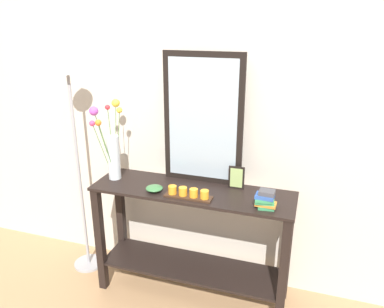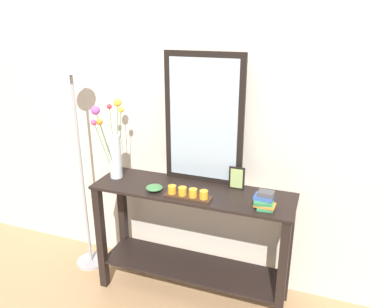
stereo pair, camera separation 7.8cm
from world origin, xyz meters
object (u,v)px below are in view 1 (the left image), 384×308
Objects in this scene: console_table at (192,232)px; book_stack at (265,200)px; mirror_leaning at (203,120)px; candle_tray at (188,194)px; tall_vase_left at (112,148)px; floor_lamp at (75,135)px; picture_frame_small at (236,178)px; decorative_bowl at (154,188)px.

console_table is 10.25× the size of book_stack.
mirror_leaning is 0.52m from candle_tray.
tall_vase_left is at bearing -166.07° from mirror_leaning.
floor_lamp is (-0.96, -0.13, -0.16)m from mirror_leaning.
floor_lamp is (-0.32, 0.03, 0.06)m from tall_vase_left.
candle_tray is at bearing -138.43° from picture_frame_small.
picture_frame_small reaches higher than candle_tray.
book_stack reaches higher than console_table.
tall_vase_left reaches higher than book_stack.
tall_vase_left is 0.34× the size of floor_lamp.
console_table is at bearing -1.16° from tall_vase_left.
picture_frame_small is at bearing 6.93° from tall_vase_left.
picture_frame_small is at bearing 3.70° from floor_lamp.
decorative_bowl is at bearing -133.80° from mirror_leaning.
decorative_bowl reaches higher than console_table.
mirror_leaning is 6.67× the size of book_stack.
floor_lamp is at bearing 168.37° from decorative_bowl.
book_stack is at bearing -5.80° from floor_lamp.
mirror_leaning is 2.87× the size of candle_tray.
candle_tray reaches higher than console_table.
console_table is 1.54× the size of mirror_leaning.
tall_vase_left is at bearing 163.12° from decorative_bowl.
candle_tray reaches higher than decorative_bowl.
candle_tray is 2.32× the size of book_stack.
book_stack reaches higher than decorative_bowl.
tall_vase_left is 0.33m from floor_lamp.
console_table is 12.05× the size of decorative_bowl.
decorative_bowl is at bearing 176.23° from candle_tray.
mirror_leaning is at bearing 82.35° from console_table.
console_table is at bearing -2.59° from floor_lamp.
tall_vase_left is at bearing 168.23° from candle_tray.
book_stack is 1.47m from floor_lamp.
mirror_leaning reaches higher than tall_vase_left.
picture_frame_small is at bearing -10.62° from mirror_leaning.
floor_lamp is at bearing 174.20° from book_stack.
candle_tray is (0.62, -0.13, -0.21)m from tall_vase_left.
floor_lamp reaches higher than book_stack.
floor_lamp is at bearing -172.42° from mirror_leaning.
console_table is 0.52m from picture_frame_small.
book_stack is 0.08× the size of floor_lamp.
book_stack is at bearing -0.25° from decorative_bowl.
book_stack is at bearing -11.53° from console_table.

